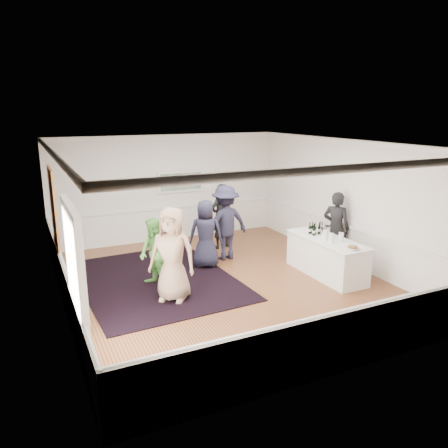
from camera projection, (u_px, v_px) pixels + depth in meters
name	position (u px, v px, depth m)	size (l,w,h in m)	color
floor	(224.00, 283.00, 10.14)	(8.00, 8.00, 0.00)	#935730
ceiling	(224.00, 143.00, 9.32)	(7.00, 8.00, 0.02)	white
wall_left	(58.00, 235.00, 8.28)	(0.02, 8.00, 3.20)	white
wall_right	(347.00, 202.00, 11.18)	(0.02, 8.00, 3.20)	white
wall_back	(168.00, 188.00, 13.23)	(7.00, 0.02, 3.20)	white
wall_front	(344.00, 276.00, 6.23)	(7.00, 0.02, 3.20)	white
wainscoting	(224.00, 263.00, 10.01)	(7.00, 8.00, 1.00)	white
mirror	(54.00, 210.00, 9.39)	(0.05, 1.25, 1.85)	#C37739
doorway	(75.00, 277.00, 6.69)	(0.10, 1.78, 2.56)	white
landscape_painting	(181.00, 181.00, 13.30)	(1.44, 0.06, 0.66)	white
area_rug	(156.00, 280.00, 10.31)	(3.38, 4.43, 0.02)	black
serving_table	(326.00, 257.00, 10.52)	(0.86, 2.26, 0.92)	white
bartender	(336.00, 228.00, 11.24)	(0.69, 0.45, 1.90)	black
guest_tan	(172.00, 255.00, 9.01)	(0.98, 0.63, 2.00)	#A17F64
guest_green	(155.00, 253.00, 9.72)	(0.77, 0.60, 1.59)	#57A542
guest_lilac	(169.00, 247.00, 9.80)	(1.07, 0.45, 1.83)	silver
guest_dark_a	(225.00, 223.00, 11.55)	(1.29, 0.74, 2.00)	#1F1E33
guest_dark_b	(221.00, 216.00, 12.52)	(0.68, 0.45, 1.88)	black
guest_navy	(206.00, 234.00, 11.00)	(0.85, 0.55, 1.74)	#1F1E33
wine_bottles	(316.00, 228.00, 10.79)	(0.38, 0.26, 0.31)	black
juice_pitchers	(332.00, 237.00, 10.16)	(0.36, 0.40, 0.24)	#68A23A
ice_bucket	(325.00, 231.00, 10.62)	(0.26, 0.26, 0.24)	silver
nut_bowl	(353.00, 248.00, 9.59)	(0.28, 0.28, 0.08)	white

